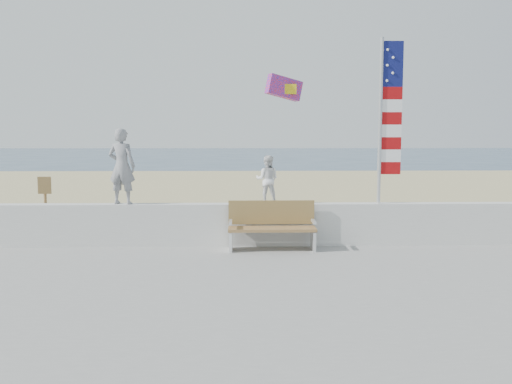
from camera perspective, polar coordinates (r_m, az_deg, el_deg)
The scene contains 10 objects.
ground at distance 9.83m, azimuth -0.91°, elevation -8.93°, with size 220.00×220.00×0.00m, color #2F465E.
sand at distance 18.67m, azimuth -1.17°, elevation -1.75°, with size 90.00×40.00×0.08m, color tan.
boardwalk at distance 6.00m, azimuth -0.55°, elevation -17.51°, with size 50.00×12.40×0.10m, color #979792.
seawall at distance 11.66m, azimuth -1.01°, elevation -3.42°, with size 30.00×0.35×0.90m, color silver.
adult at distance 11.80m, azimuth -13.94°, elevation 2.64°, with size 0.59×0.38×1.61m, color gray.
child at distance 11.56m, azimuth 1.20°, elevation 1.32°, with size 0.50×0.39×1.03m, color white.
bench at distance 11.22m, azimuth 1.68°, elevation -3.49°, with size 1.80×0.57×1.00m.
flag at distance 11.92m, azimuth 13.56°, elevation 8.02°, with size 0.50×0.08×3.50m.
parafoil_kite at distance 15.67m, azimuth 3.05°, elevation 10.89°, with size 1.12×0.67×0.75m.
sign at distance 14.18m, azimuth -21.30°, elevation -0.88°, with size 0.32×0.07×1.46m.
Camera 1 is at (-0.08, -9.51, 2.51)m, focal length 38.00 mm.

